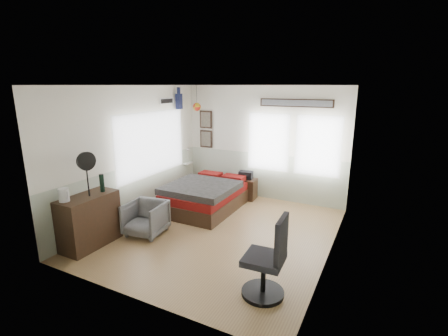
{
  "coord_description": "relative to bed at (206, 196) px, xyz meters",
  "views": [
    {
      "loc": [
        2.66,
        -4.99,
        2.7
      ],
      "look_at": [
        -0.1,
        0.4,
        1.15
      ],
      "focal_mm": 26.0,
      "sensor_mm": 36.0,
      "label": 1
    }
  ],
  "objects": [
    {
      "name": "stand_fan",
      "position": [
        -0.84,
        -2.38,
        1.19
      ],
      "size": [
        0.14,
        0.31,
        0.76
      ],
      "rotation": [
        0.0,
        0.0,
        -0.21
      ],
      "color": "black",
      "rests_on": "dresser"
    },
    {
      "name": "bed",
      "position": [
        0.0,
        0.0,
        0.0
      ],
      "size": [
        1.41,
        1.93,
        0.62
      ],
      "rotation": [
        0.0,
        0.0,
        -0.0
      ],
      "color": "#302216",
      "rests_on": "ground_plane"
    },
    {
      "name": "armchair",
      "position": [
        -0.34,
        -1.62,
        0.01
      ],
      "size": [
        0.74,
        0.76,
        0.63
      ],
      "primitive_type": "imported",
      "rotation": [
        0.0,
        0.0,
        0.11
      ],
      "color": "slate",
      "rests_on": "ground_plane"
    },
    {
      "name": "ground_plane",
      "position": [
        0.84,
        -0.94,
        -0.31
      ],
      "size": [
        4.0,
        4.5,
        0.01
      ],
      "primitive_type": "cube",
      "color": "#A5774F"
    },
    {
      "name": "bottle",
      "position": [
        -0.84,
        -2.11,
        0.76
      ],
      "size": [
        0.08,
        0.08,
        0.31
      ],
      "primitive_type": "cylinder",
      "color": "black",
      "rests_on": "dresser"
    },
    {
      "name": "kettle",
      "position": [
        -1.0,
        -2.75,
        0.71
      ],
      "size": [
        0.19,
        0.16,
        0.21
      ],
      "rotation": [
        0.0,
        0.0,
        -0.26
      ],
      "color": "silver",
      "rests_on": "dresser"
    },
    {
      "name": "dresser",
      "position": [
        -0.9,
        -2.4,
        0.15
      ],
      "size": [
        0.48,
        1.0,
        0.9
      ],
      "primitive_type": "cube",
      "color": "#302216",
      "rests_on": "ground_plane"
    },
    {
      "name": "wall_decor",
      "position": [
        -0.27,
        1.02,
        1.8
      ],
      "size": [
        3.55,
        1.32,
        1.44
      ],
      "color": "#372318",
      "rests_on": "room_shell"
    },
    {
      "name": "room_shell",
      "position": [
        0.76,
        -0.75,
        1.31
      ],
      "size": [
        4.02,
        4.52,
        2.71
      ],
      "color": "#EFE8CE",
      "rests_on": "ground_plane"
    },
    {
      "name": "black_bag",
      "position": [
        0.53,
        1.03,
        0.29
      ],
      "size": [
        0.35,
        0.26,
        0.19
      ],
      "primitive_type": "cube",
      "rotation": [
        0.0,
        0.0,
        0.15
      ],
      "color": "black",
      "rests_on": "nightstand"
    },
    {
      "name": "nightstand",
      "position": [
        0.53,
        1.03,
        -0.05
      ],
      "size": [
        0.53,
        0.43,
        0.5
      ],
      "primitive_type": "cube",
      "rotation": [
        0.0,
        0.0,
        0.07
      ],
      "color": "#302216",
      "rests_on": "ground_plane"
    },
    {
      "name": "task_chair",
      "position": [
        2.3,
        -2.34,
        0.16
      ],
      "size": [
        0.57,
        0.57,
        1.13
      ],
      "rotation": [
        0.0,
        0.0,
        0.06
      ],
      "color": "black",
      "rests_on": "ground_plane"
    }
  ]
}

